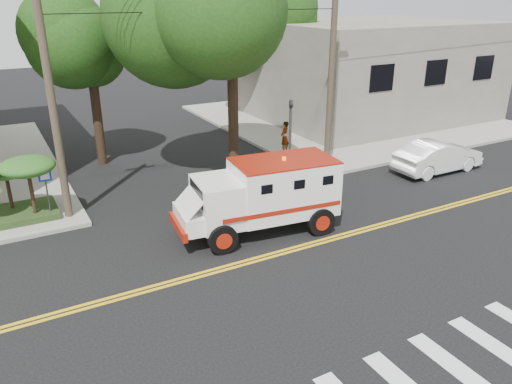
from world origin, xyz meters
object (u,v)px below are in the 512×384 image
parked_sedan (438,156)px  pedestrian_a (285,137)px  armored_truck (264,193)px  pedestrian_b (360,124)px

parked_sedan → pedestrian_a: size_ratio=2.70×
armored_truck → pedestrian_a: 8.81m
armored_truck → pedestrian_b: 12.52m
pedestrian_a → pedestrian_b: bearing=147.7°
armored_truck → pedestrian_a: size_ratio=3.50×
pedestrian_b → armored_truck: bearing=76.7°
armored_truck → parked_sedan: armored_truck is taller
pedestrian_a → pedestrian_b: size_ratio=0.93×
parked_sedan → pedestrian_a: 7.44m
parked_sedan → pedestrian_a: bearing=42.1°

